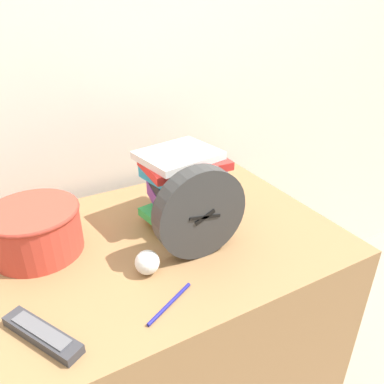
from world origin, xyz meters
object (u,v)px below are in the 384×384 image
at_px(tv_remote, 42,334).
at_px(crumpled_paper_ball, 147,262).
at_px(pen, 170,303).
at_px(book_stack, 185,184).
at_px(basket, 35,229).
at_px(desk_clock, 200,213).

height_order(tv_remote, crumpled_paper_ball, crumpled_paper_ball).
distance_m(crumpled_paper_ball, pen, 0.12).
relative_size(book_stack, basket, 1.17).
relative_size(desk_clock, tv_remote, 1.29).
relative_size(desk_clock, book_stack, 0.88).
bearing_deg(pen, desk_clock, 40.68).
relative_size(desk_clock, crumpled_paper_ball, 4.04).
height_order(basket, tv_remote, basket).
bearing_deg(pen, crumpled_paper_ball, 89.52).
bearing_deg(pen, book_stack, 56.61).
bearing_deg(basket, book_stack, -4.64).
distance_m(tv_remote, crumpled_paper_ball, 0.26).
height_order(book_stack, basket, book_stack).
distance_m(desk_clock, book_stack, 0.18).
xyz_separation_m(book_stack, crumpled_paper_ball, (-0.20, -0.18, -0.08)).
xyz_separation_m(crumpled_paper_ball, pen, (-0.00, -0.12, -0.02)).
height_order(book_stack, tv_remote, book_stack).
height_order(desk_clock, book_stack, desk_clock).
distance_m(book_stack, pen, 0.37).
bearing_deg(tv_remote, book_stack, 30.23).
relative_size(basket, crumpled_paper_ball, 3.93).
bearing_deg(basket, pen, -58.13).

